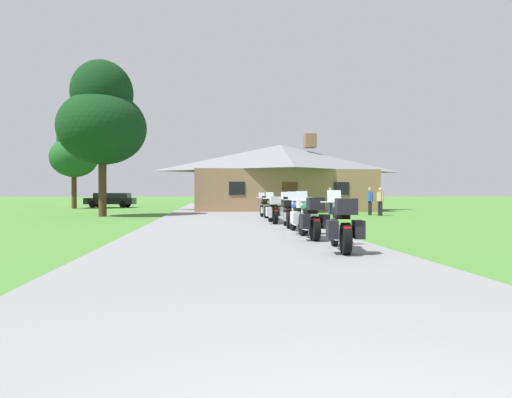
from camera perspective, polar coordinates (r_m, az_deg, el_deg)
The scene contains 16 objects.
ground_plane at distance 21.30m, azimuth -4.24°, elevation -2.79°, with size 500.00×500.00×0.00m, color #42752D.
asphalt_driveway at distance 19.31m, azimuth -4.02°, elevation -3.05°, with size 6.40×80.00×0.06m, color slate.
motorcycle_black_nearest_to_camera at distance 9.24m, azimuth 11.22°, elevation -3.44°, with size 0.90×2.08×1.30m.
motorcycle_green_second_in_row at distance 11.67m, azimuth 7.20°, elevation -2.59°, with size 0.72×2.08×1.30m.
motorcycle_blue_third_in_row at distance 13.51m, azimuth 5.82°, elevation -2.16°, with size 0.74×2.08×1.30m.
motorcycle_blue_fourth_in_row at distance 15.76m, azimuth 4.19°, elevation -1.73°, with size 0.67×2.08×1.30m.
motorcycle_green_fifth_in_row at distance 17.94m, azimuth 2.32°, elevation -1.48°, with size 0.72×2.08×1.30m.
motorcycle_orange_sixth_in_row at distance 19.99m, azimuth 2.08°, elevation -1.26°, with size 0.73×2.08×1.30m.
motorcycle_red_farthest_in_row at distance 22.39m, azimuth 1.12°, elevation -1.04°, with size 0.66×2.08×1.30m.
stone_lodge at distance 34.38m, azimuth 3.25°, elevation 2.96°, with size 14.08×8.44×6.10m.
bystander_blue_shirt_near_lodge at distance 27.63m, azimuth 9.78°, elevation -0.05°, with size 0.48×0.38×1.69m.
bystander_tan_shirt_beside_signpost at distance 26.66m, azimuth 16.06°, elevation -0.13°, with size 0.32×0.53×1.67m.
bystander_blue_shirt_by_tree at distance 27.13m, azimuth 14.80°, elevation -0.07°, with size 0.23×0.55×1.69m.
tree_left_near at distance 26.53m, azimuth -19.61°, elevation 10.08°, with size 4.94×4.94×8.89m.
tree_left_far at distance 42.14m, azimuth -22.88°, elevation 5.71°, with size 4.13×4.13×7.78m.
parked_black_suv_far_left at distance 44.27m, azimuth -18.56°, elevation -0.06°, with size 4.72×2.17×1.40m.
Camera 1 is at (-0.77, -1.25, 1.26)m, focal length 30.34 mm.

